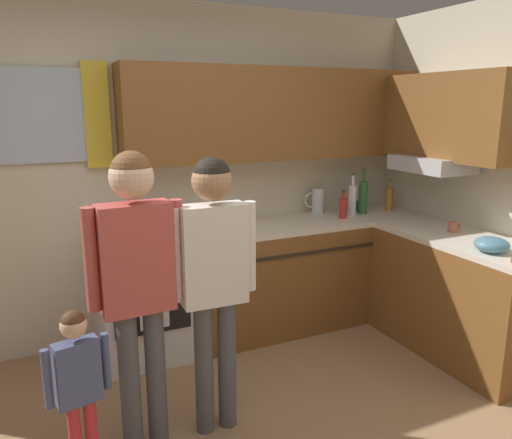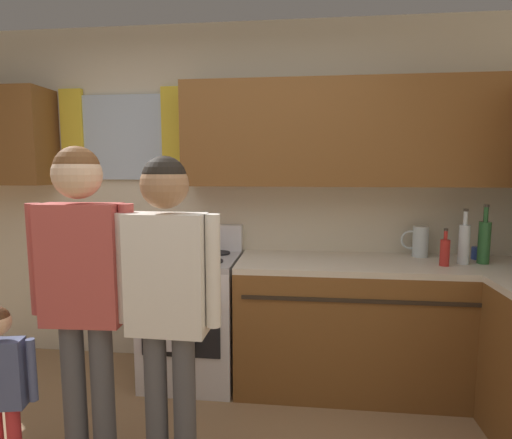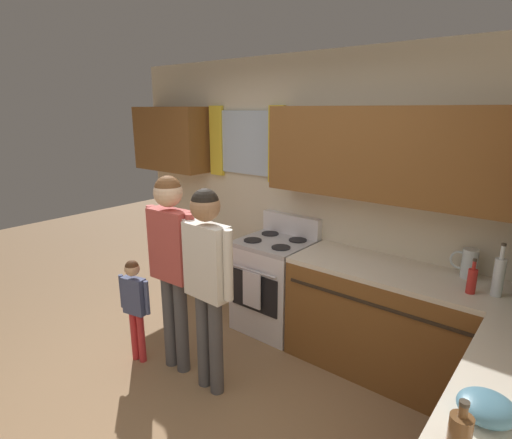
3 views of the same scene
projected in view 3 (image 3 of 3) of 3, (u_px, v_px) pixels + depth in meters
The scene contains 12 objects.
ground_plane at pixel (161, 422), 2.82m from camera, with size 12.00×12.00×0.00m, color #93704C.
back_wall_unit at pixel (316, 178), 3.74m from camera, with size 4.60×0.42×2.60m.
kitchen_counter_run at pixel (448, 371), 2.66m from camera, with size 2.12×1.93×0.90m.
stove_oven at pixel (275, 283), 3.96m from camera, with size 0.65×0.67×1.10m.
bottle_squat_brown at pixel (460, 432), 1.46m from camera, with size 0.08×0.08×0.21m.
bottle_tall_clear at pixel (499, 276), 2.68m from camera, with size 0.07×0.07×0.37m.
bottle_sauce_red at pixel (472, 280), 2.72m from camera, with size 0.06×0.06×0.25m.
water_pitcher at pixel (468, 263), 2.98m from camera, with size 0.19×0.11×0.22m.
mixing_bowl at pixel (487, 408), 1.62m from camera, with size 0.22×0.22×0.10m.
adult_holding_child at pixel (171, 252), 3.17m from camera, with size 0.51×0.22×1.63m.
adult_in_plaid at pixel (207, 269), 2.91m from camera, with size 0.49×0.21×1.58m.
small_child at pixel (135, 299), 3.38m from camera, with size 0.31×0.13×0.92m.
Camera 3 is at (2.00, -1.41, 2.10)m, focal length 28.47 mm.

